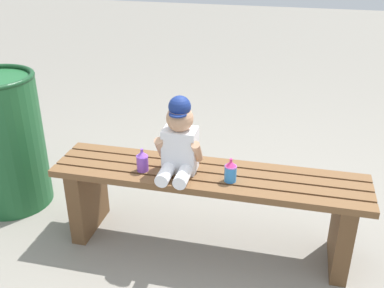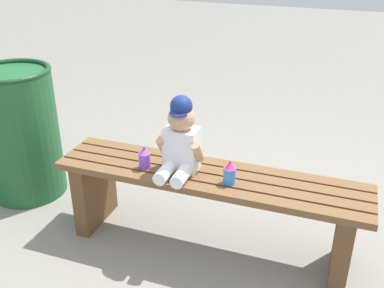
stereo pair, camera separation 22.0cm
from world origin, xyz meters
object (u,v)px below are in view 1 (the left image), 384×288
at_px(child_figure, 179,140).
at_px(park_bench, 208,197).
at_px(trash_bin, 4,141).
at_px(sippy_cup_left, 142,160).
at_px(sippy_cup_right, 231,171).

bearing_deg(child_figure, park_bench, 5.86).
relative_size(park_bench, trash_bin, 1.94).
relative_size(child_figure, trash_bin, 0.48).
xyz_separation_m(sippy_cup_left, sippy_cup_right, (0.46, 0.00, 0.00)).
bearing_deg(sippy_cup_left, trash_bin, 168.16).
height_order(sippy_cup_left, sippy_cup_right, same).
height_order(child_figure, sippy_cup_right, child_figure).
bearing_deg(park_bench, trash_bin, 173.55).
xyz_separation_m(sippy_cup_right, trash_bin, (-1.41, 0.20, -0.09)).
height_order(sippy_cup_right, trash_bin, trash_bin).
bearing_deg(park_bench, child_figure, -174.14).
relative_size(park_bench, child_figure, 4.01).
height_order(child_figure, trash_bin, child_figure).
xyz_separation_m(child_figure, sippy_cup_left, (-0.19, -0.04, -0.12)).
bearing_deg(sippy_cup_left, child_figure, 11.80).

